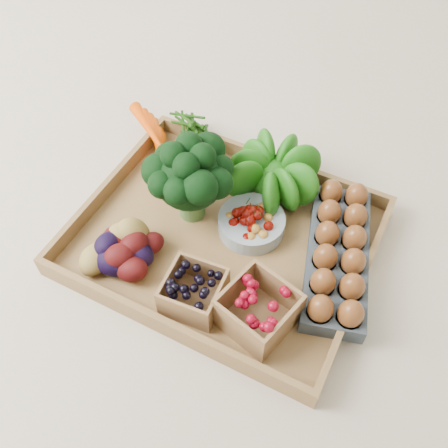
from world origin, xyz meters
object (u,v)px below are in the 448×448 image
at_px(tray, 224,240).
at_px(broccoli, 191,191).
at_px(egg_carton, 337,257).
at_px(cherry_bowl, 251,224).

relative_size(tray, broccoli, 3.19).
height_order(broccoli, egg_carton, broccoli).
height_order(cherry_bowl, egg_carton, egg_carton).
bearing_deg(tray, broccoli, 162.12).
height_order(tray, egg_carton, egg_carton).
bearing_deg(cherry_bowl, broccoli, -172.39).
xyz_separation_m(tray, broccoli, (-0.09, 0.03, 0.08)).
distance_m(broccoli, egg_carton, 0.30).
distance_m(broccoli, cherry_bowl, 0.13).
bearing_deg(cherry_bowl, egg_carton, 0.01).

